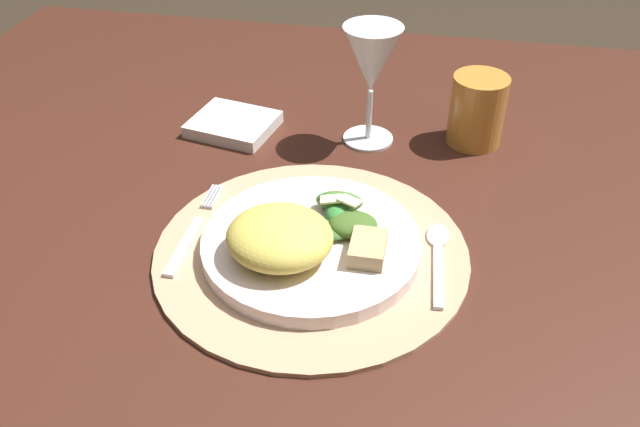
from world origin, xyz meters
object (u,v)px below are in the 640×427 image
object	(u,v)px
wine_glass	(372,63)
spoon	(438,249)
napkin	(233,124)
fork	(192,232)
amber_tumbler	(477,110)
dining_table	(371,254)
dinner_plate	(311,244)

from	to	relation	value
wine_glass	spoon	bearing A→B (deg)	-64.71
napkin	wine_glass	size ratio (longest dim) A/B	0.68
fork	wine_glass	bearing A→B (deg)	56.69
fork	amber_tumbler	size ratio (longest dim) A/B	1.74
spoon	napkin	distance (m)	0.37
napkin	amber_tumbler	world-z (taller)	amber_tumbler
napkin	wine_glass	bearing A→B (deg)	2.65
spoon	wine_glass	bearing A→B (deg)	115.29
dining_table	napkin	bearing A→B (deg)	149.62
spoon	wine_glass	distance (m)	0.28
spoon	napkin	size ratio (longest dim) A/B	1.24
amber_tumbler	napkin	bearing A→B (deg)	-174.36
dinner_plate	fork	distance (m)	0.14
dining_table	fork	xyz separation A→B (m)	(-0.19, -0.12, 0.10)
wine_glass	fork	bearing A→B (deg)	-123.31
dinner_plate	amber_tumbler	distance (m)	0.33
fork	amber_tumbler	distance (m)	0.42
napkin	dinner_plate	bearing A→B (deg)	-56.46
napkin	amber_tumbler	distance (m)	0.34
fork	amber_tumbler	xyz separation A→B (m)	(0.31, 0.28, 0.04)
spoon	napkin	world-z (taller)	napkin
dining_table	napkin	world-z (taller)	napkin
dining_table	wine_glass	size ratio (longest dim) A/B	8.95
fork	wine_glass	size ratio (longest dim) A/B	1.03
dining_table	fork	distance (m)	0.25
spoon	amber_tumbler	distance (m)	0.26
spoon	amber_tumbler	world-z (taller)	amber_tumbler
dining_table	dinner_plate	world-z (taller)	dinner_plate
amber_tumbler	dinner_plate	bearing A→B (deg)	-121.46
napkin	spoon	bearing A→B (deg)	-36.33
dining_table	spoon	bearing A→B (deg)	-48.62
fork	wine_glass	distance (m)	0.32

